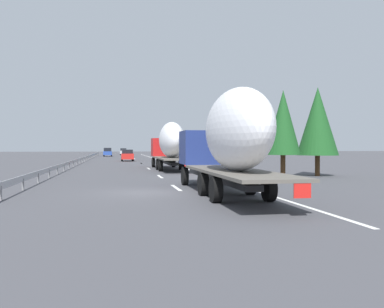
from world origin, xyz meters
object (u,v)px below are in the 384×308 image
car_red_compact (127,155)px  car_silver_hatch (123,152)px  truck_trailing (229,138)px  road_sign (174,146)px  truck_lead (170,144)px  car_blue_sedan (108,152)px

car_red_compact → car_silver_hatch: bearing=-0.1°
truck_trailing → road_sign: 41.27m
truck_lead → car_blue_sedan: 57.14m
truck_trailing → car_blue_sedan: bearing=5.2°
truck_trailing → truck_lead: bearing=-0.0°
truck_lead → car_silver_hatch: bearing=2.6°
truck_trailing → car_red_compact: (45.96, 3.37, -1.67)m
car_red_compact → car_blue_sedan: 32.00m
car_red_compact → car_silver_hatch: size_ratio=1.00×
car_red_compact → road_sign: road_sign is taller
car_silver_hatch → car_blue_sedan: size_ratio=0.97×
truck_lead → road_sign: size_ratio=4.16×
car_blue_sedan → road_sign: (-36.60, -10.11, 1.38)m
car_blue_sedan → truck_trailing: bearing=-174.8°
truck_trailing → car_blue_sedan: 78.08m
truck_trailing → car_red_compact: 46.11m
truck_lead → car_red_compact: (24.90, 3.37, -1.59)m
truck_trailing → car_silver_hatch: (92.72, 3.30, -1.67)m
truck_lead → truck_trailing: bearing=180.0°
truck_trailing → road_sign: (41.15, -3.10, -0.23)m
car_silver_hatch → road_sign: size_ratio=1.25×
road_sign → truck_lead: bearing=171.2°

